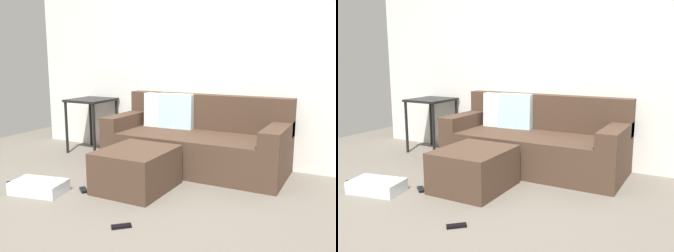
% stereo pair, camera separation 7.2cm
% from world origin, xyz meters
% --- Properties ---
extents(ground_plane, '(6.70, 6.70, 0.00)m').
position_xyz_m(ground_plane, '(0.00, 0.00, 0.00)').
color(ground_plane, '#6B6359').
extents(wall_back, '(5.15, 0.10, 2.70)m').
position_xyz_m(wall_back, '(0.00, 2.12, 1.35)').
color(wall_back, silver).
rests_on(wall_back, ground_plane).
extents(couch_sectional, '(2.03, 0.86, 0.84)m').
position_xyz_m(couch_sectional, '(0.03, 1.70, 0.30)').
color(couch_sectional, '#473326').
rests_on(couch_sectional, ground_plane).
extents(ottoman, '(0.63, 0.73, 0.40)m').
position_xyz_m(ottoman, '(-0.19, 0.80, 0.20)').
color(ottoman, '#473326').
rests_on(ottoman, ground_plane).
extents(storage_bin, '(0.54, 0.39, 0.12)m').
position_xyz_m(storage_bin, '(-0.95, 0.27, 0.06)').
color(storage_bin, silver).
rests_on(storage_bin, ground_plane).
extents(side_table, '(0.52, 0.55, 0.72)m').
position_xyz_m(side_table, '(-1.52, 1.77, 0.60)').
color(side_table, black).
rests_on(side_table, ground_plane).
extents(remote_near_ottoman, '(0.15, 0.14, 0.02)m').
position_xyz_m(remote_near_ottoman, '(0.16, 0.03, 0.01)').
color(remote_near_ottoman, black).
rests_on(remote_near_ottoman, ground_plane).
extents(remote_by_storage_bin, '(0.14, 0.13, 0.02)m').
position_xyz_m(remote_by_storage_bin, '(-0.61, 0.50, 0.01)').
color(remote_by_storage_bin, black).
rests_on(remote_by_storage_bin, ground_plane).
extents(remote_under_side_table, '(0.15, 0.14, 0.02)m').
position_xyz_m(remote_under_side_table, '(-1.37, 0.35, 0.01)').
color(remote_under_side_table, black).
rests_on(remote_under_side_table, ground_plane).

